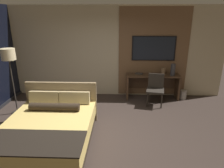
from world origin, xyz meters
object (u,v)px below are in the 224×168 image
(floor_lamp, at_px, (9,60))
(book, at_px, (139,74))
(waste_bin, at_px, (183,95))
(bed, at_px, (50,129))
(desk, at_px, (152,82))
(vase_short, at_px, (163,71))
(tv, at_px, (154,48))
(vase_tall, at_px, (173,70))
(desk_chair, at_px, (156,87))

(floor_lamp, distance_m, book, 3.63)
(book, distance_m, waste_bin, 1.53)
(book, relative_size, waste_bin, 0.92)
(bed, xyz_separation_m, waste_bin, (3.40, 2.43, -0.16))
(desk, height_order, waste_bin, desk)
(bed, height_order, vase_short, bed)
(bed, bearing_deg, tv, 47.86)
(vase_tall, height_order, vase_short, vase_tall)
(bed, bearing_deg, desk, 45.81)
(desk, distance_m, floor_lamp, 4.07)
(bed, height_order, desk, bed)
(vase_short, distance_m, book, 0.75)
(bed, relative_size, vase_short, 11.26)
(floor_lamp, bearing_deg, book, 20.66)
(bed, bearing_deg, vase_tall, 38.85)
(desk_chair, xyz_separation_m, vase_tall, (0.56, 0.39, 0.41))
(desk_chair, relative_size, book, 3.49)
(floor_lamp, distance_m, vase_tall, 4.51)
(desk_chair, distance_m, floor_lamp, 3.96)
(vase_tall, bearing_deg, vase_short, 149.48)
(book, bearing_deg, waste_bin, -4.16)
(desk_chair, xyz_separation_m, floor_lamp, (-3.78, -0.75, 0.92))
(desk, relative_size, book, 6.35)
(floor_lamp, xyz_separation_m, vase_tall, (4.33, 1.15, -0.51))
(bed, bearing_deg, vase_short, 42.98)
(desk, distance_m, waste_bin, 1.04)
(floor_lamp, bearing_deg, waste_bin, 13.76)
(tv, relative_size, vase_tall, 3.71)
(vase_tall, bearing_deg, book, 173.67)
(vase_tall, relative_size, vase_short, 1.89)
(waste_bin, bearing_deg, vase_short, 167.91)
(desk_chair, bearing_deg, floor_lamp, -157.43)
(vase_tall, height_order, book, vase_tall)
(bed, bearing_deg, book, 51.57)
(desk, height_order, floor_lamp, floor_lamp)
(waste_bin, bearing_deg, tv, 165.05)
(desk_chair, bearing_deg, tv, 102.83)
(desk, relative_size, desk_chair, 1.82)
(desk_chair, relative_size, waste_bin, 3.20)
(bed, relative_size, desk_chair, 2.38)
(floor_lamp, bearing_deg, bed, -43.77)
(bed, relative_size, vase_tall, 5.96)
(floor_lamp, height_order, vase_tall, floor_lamp)
(vase_tall, bearing_deg, tv, 154.99)
(desk, distance_m, vase_short, 0.48)
(vase_short, bearing_deg, desk, -168.45)
(desk_chair, relative_size, floor_lamp, 0.52)
(desk, relative_size, tv, 1.23)
(desk_chair, bearing_deg, bed, -129.11)
(tv, distance_m, vase_short, 0.76)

